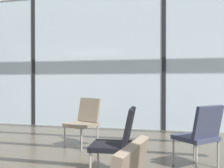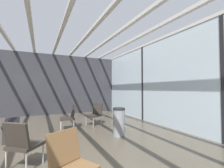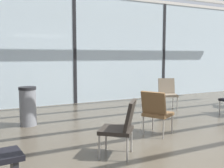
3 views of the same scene
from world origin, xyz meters
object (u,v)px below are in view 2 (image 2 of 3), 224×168
lounge_chair_1 (95,113)px  lounge_chair_5 (70,161)px  trash_bin (119,122)px  waiting_bench (12,125)px  lounge_chair_7 (22,142)px  lounge_chair_2 (70,116)px

lounge_chair_1 → lounge_chair_5: 4.09m
lounge_chair_1 → trash_bin: (1.64, 0.20, -0.06)m
lounge_chair_1 → waiting_bench: bearing=-106.7°
waiting_bench → lounge_chair_7: bearing=-173.9°
lounge_chair_5 → lounge_chair_7: same height
lounge_chair_7 → waiting_bench: 2.32m
waiting_bench → lounge_chair_5: bearing=-167.2°
lounge_chair_5 → waiting_bench: size_ratio=0.57×
lounge_chair_1 → trash_bin: bearing=-17.1°
lounge_chair_5 → trash_bin: size_ratio=1.01×
lounge_chair_7 → trash_bin: lounge_chair_7 is taller
waiting_bench → trash_bin: trash_bin is taller
lounge_chair_2 → lounge_chair_7: size_ratio=1.00×
lounge_chair_1 → lounge_chair_5: bearing=-48.0°
lounge_chair_2 → lounge_chair_5: same height
lounge_chair_7 → lounge_chair_2: bearing=-78.8°
lounge_chair_1 → lounge_chair_2: bearing=-101.3°
lounge_chair_2 → lounge_chair_1: bearing=107.5°
lounge_chair_1 → trash_bin: lounge_chair_1 is taller
lounge_chair_5 → trash_bin: 2.80m
lounge_chair_7 → lounge_chair_1: bearing=-92.3°
lounge_chair_1 → waiting_bench: lounge_chair_1 is taller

